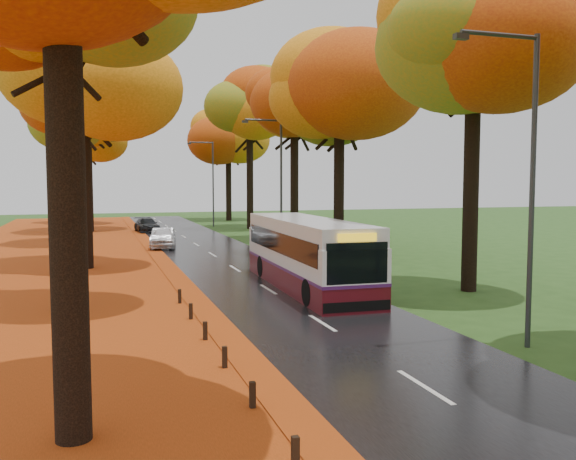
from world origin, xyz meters
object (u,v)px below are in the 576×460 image
streetlamp_mid (277,174)px  streetlamp_far (210,177)px  bus (307,252)px  car_white (163,238)px  streetlamp_near (525,166)px  car_silver (163,238)px  car_dark (147,225)px

streetlamp_mid → streetlamp_far: same height
bus → car_white: (-3.95, 16.57, -0.79)m
streetlamp_mid → car_white: size_ratio=2.07×
streetlamp_near → car_silver: (-6.30, 26.71, -4.05)m
streetlamp_far → car_dark: bearing=-144.2°
streetlamp_mid → car_white: (-6.30, 4.50, -4.02)m
streetlamp_near → streetlamp_far: size_ratio=1.00×
streetlamp_near → bus: size_ratio=0.76×
streetlamp_mid → car_dark: size_ratio=2.00×
streetlamp_mid → bus: size_ratio=0.76×
streetlamp_near → car_silver: streetlamp_near is taller
streetlamp_mid → bus: 12.72m
streetlamp_mid → car_dark: streetlamp_mid is taller
bus → car_white: 17.05m
streetlamp_far → car_dark: (-6.30, -4.55, -4.09)m
streetlamp_mid → streetlamp_near: bearing=-90.0°
car_dark → car_white: bearing=-96.0°
car_silver → bus: bearing=-65.5°
streetlamp_far → bus: bearing=-93.9°
streetlamp_near → bus: 10.70m
bus → car_silver: bearing=104.6°
streetlamp_near → car_white: streetlamp_near is taller
streetlamp_near → car_white: bearing=103.4°
streetlamp_near → bus: (-2.35, 9.93, -3.23)m
streetlamp_far → car_white: 19.03m
streetlamp_near → streetlamp_far: bearing=90.0°
car_silver → car_dark: car_silver is taller
car_silver → car_dark: bearing=101.3°
streetlamp_far → bus: 34.31m
car_white → car_dark: 12.95m
car_white → car_silver: 0.21m
car_white → car_dark: bearing=98.1°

